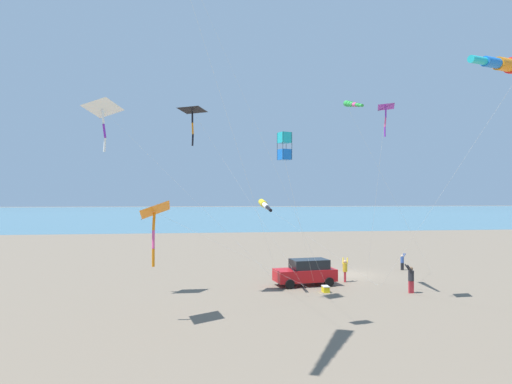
{
  "coord_description": "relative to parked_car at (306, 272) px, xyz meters",
  "views": [
    {
      "loc": [
        34.82,
        -12.58,
        6.23
      ],
      "look_at": [
        9.66,
        -9.04,
        6.58
      ],
      "focal_mm": 31.05,
      "sensor_mm": 36.0,
      "label": 1
    }
  ],
  "objects": [
    {
      "name": "kite_windsock_black_fish_shape",
      "position": [
        -0.13,
        -2.99,
        4.81
      ],
      "size": [
        4.43,
        8.29,
        6.17
      ],
      "color": "yellow",
      "rests_on": "ground_plane"
    },
    {
      "name": "kite_delta_purple_drifting",
      "position": [
        5.3,
        3.63,
        10.81
      ],
      "size": [
        6.75,
        1.97,
        12.05
      ],
      "color": "purple",
      "rests_on": "ground_plane"
    },
    {
      "name": "kite_windsock_magenta_far_left",
      "position": [
        2.03,
        2.69,
        11.66
      ],
      "size": [
        8.05,
        9.31,
        13.13
      ],
      "color": "green",
      "rests_on": "ground_plane"
    },
    {
      "name": "kite_box_teal_far_right",
      "position": [
        10.14,
        -3.66,
        7.74
      ],
      "size": [
        10.16,
        4.54,
        9.37
      ],
      "color": "#1EB7C6",
      "rests_on": "ground_plane"
    },
    {
      "name": "cooler_box",
      "position": [
        2.42,
        0.7,
        -0.74
      ],
      "size": [
        0.62,
        0.42,
        0.42
      ],
      "color": "yellow",
      "rests_on": "ground_plane"
    },
    {
      "name": "kite_delta_white_trailing",
      "position": [
        7.87,
        -9.98,
        4.63
      ],
      "size": [
        5.11,
        11.42,
        6.16
      ],
      "color": "orange",
      "rests_on": "ground_plane"
    },
    {
      "name": "person_child_green_jacket",
      "position": [
        -5.35,
        9.94,
        -0.16
      ],
      "size": [
        0.33,
        0.43,
        1.46
      ],
      "color": "#232328",
      "rests_on": "ground_plane"
    },
    {
      "name": "parked_car",
      "position": [
        0.0,
        0.0,
        0.0
      ],
      "size": [
        2.51,
        4.5,
        1.85
      ],
      "color": "red",
      "rests_on": "ground_plane"
    },
    {
      "name": "kite_delta_small_distant",
      "position": [
        1.93,
        -8.06,
        10.97
      ],
      "size": [
        2.64,
        8.39,
        12.25
      ],
      "color": "black",
      "rests_on": "ground_plane"
    },
    {
      "name": "ground_plane",
      "position": [
        -3.98,
        4.63,
        -0.95
      ],
      "size": [
        600.0,
        600.0,
        0.0
      ],
      "primitive_type": "plane",
      "color": "#756654"
    },
    {
      "name": "kite_delta_orange_high_right",
      "position": [
        1.55,
        -13.75,
        10.97
      ],
      "size": [
        2.48,
        13.09,
        12.54
      ],
      "color": "white",
      "rests_on": "ground_plane"
    },
    {
      "name": "kite_windsock_green_low_center",
      "position": [
        14.28,
        4.75,
        10.78
      ],
      "size": [
        13.88,
        3.68,
        12.17
      ],
      "color": "red",
      "rests_on": "ground_plane"
    },
    {
      "name": "person_adult_flyer",
      "position": [
        -0.86,
        3.2,
        0.02
      ],
      "size": [
        0.62,
        0.55,
        1.78
      ],
      "color": "#B72833",
      "rests_on": "ground_plane"
    },
    {
      "name": "ocean_water_strip",
      "position": [
        -168.98,
        4.63,
        -0.95
      ],
      "size": [
        240.0,
        600.0,
        0.01
      ],
      "primitive_type": "cube",
      "color": "teal",
      "rests_on": "ground_plane"
    },
    {
      "name": "person_child_grey_jacket",
      "position": [
        3.48,
        6.17,
        0.08
      ],
      "size": [
        0.43,
        0.55,
        1.89
      ],
      "color": "#B72833",
      "rests_on": "ground_plane"
    }
  ]
}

